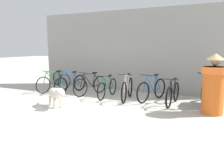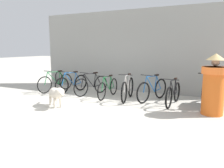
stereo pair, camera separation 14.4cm
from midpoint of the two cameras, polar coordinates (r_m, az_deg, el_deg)
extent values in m
plane|color=#B7B2A5|center=(6.32, -8.69, -6.89)|extent=(60.00, 60.00, 0.00)
cube|color=gray|center=(9.13, 3.69, 8.59)|extent=(7.74, 0.20, 3.25)
torus|color=black|center=(8.88, -16.75, -0.21)|extent=(0.18, 0.66, 0.67)
torus|color=black|center=(9.50, -11.54, 0.62)|extent=(0.18, 0.66, 0.67)
cylinder|color=#1E7238|center=(9.08, -14.70, 1.47)|extent=(0.14, 0.51, 0.55)
cylinder|color=#1E7238|center=(9.27, -13.20, 1.58)|extent=(0.06, 0.14, 0.51)
cylinder|color=#1E7238|center=(9.08, -14.50, 3.07)|extent=(0.16, 0.60, 0.06)
cylinder|color=#1E7238|center=(9.39, -12.45, 0.32)|extent=(0.11, 0.39, 0.08)
cylinder|color=#1E7238|center=(9.38, -12.26, 1.87)|extent=(0.10, 0.31, 0.46)
cylinder|color=#1E7238|center=(8.89, -16.40, 1.39)|extent=(0.07, 0.19, 0.49)
cube|color=black|center=(9.26, -13.01, 3.33)|extent=(0.11, 0.19, 0.05)
cylinder|color=black|center=(8.90, -16.07, 3.24)|extent=(0.45, 0.12, 0.02)
torus|color=black|center=(8.51, -12.47, -0.46)|extent=(0.19, 0.66, 0.66)
torus|color=black|center=(9.15, -7.70, 0.37)|extent=(0.19, 0.66, 0.66)
cylinder|color=#1959A5|center=(8.72, -10.58, 1.26)|extent=(0.13, 0.48, 0.55)
cylinder|color=#1959A5|center=(8.91, -9.21, 1.37)|extent=(0.05, 0.13, 0.50)
cylinder|color=#1959A5|center=(8.72, -10.39, 2.91)|extent=(0.15, 0.56, 0.06)
cylinder|color=#1959A5|center=(9.03, -8.54, 0.06)|extent=(0.11, 0.37, 0.08)
cylinder|color=#1959A5|center=(9.03, -8.35, 1.65)|extent=(0.09, 0.29, 0.46)
cylinder|color=#1959A5|center=(8.52, -12.14, 1.19)|extent=(0.06, 0.18, 0.49)
cube|color=black|center=(8.90, -9.02, 3.17)|extent=(0.11, 0.19, 0.05)
cylinder|color=black|center=(8.53, -11.82, 3.10)|extent=(0.45, 0.12, 0.02)
torus|color=black|center=(7.96, -7.57, -0.97)|extent=(0.23, 0.66, 0.67)
torus|color=black|center=(8.61, -2.48, -0.09)|extent=(0.23, 0.66, 0.67)
cylinder|color=black|center=(8.17, -5.53, 0.90)|extent=(0.17, 0.48, 0.56)
cylinder|color=black|center=(8.36, -4.06, 1.00)|extent=(0.06, 0.13, 0.51)
cylinder|color=black|center=(8.17, -5.30, 2.69)|extent=(0.19, 0.56, 0.06)
cylinder|color=black|center=(8.49, -3.37, -0.41)|extent=(0.13, 0.37, 0.08)
cylinder|color=black|center=(8.48, -3.15, 1.31)|extent=(0.11, 0.29, 0.47)
cylinder|color=black|center=(7.96, -7.20, 0.83)|extent=(0.08, 0.18, 0.50)
cube|color=black|center=(8.36, -3.84, 2.96)|extent=(0.12, 0.19, 0.05)
cylinder|color=black|center=(7.97, -6.83, 2.91)|extent=(0.45, 0.15, 0.02)
torus|color=black|center=(7.34, -2.15, -1.95)|extent=(0.07, 0.63, 0.63)
torus|color=black|center=(8.26, 0.96, -0.65)|extent=(0.07, 0.63, 0.63)
cylinder|color=#1E7238|center=(7.66, -0.86, 0.08)|extent=(0.05, 0.51, 0.52)
cylinder|color=#1E7238|center=(7.93, 0.03, 0.29)|extent=(0.03, 0.13, 0.48)
cylinder|color=#1E7238|center=(7.67, -0.71, 1.87)|extent=(0.05, 0.59, 0.06)
cylinder|color=#1E7238|center=(8.09, 0.43, -1.04)|extent=(0.04, 0.39, 0.07)
cylinder|color=#1E7238|center=(8.10, 0.57, 0.66)|extent=(0.04, 0.31, 0.44)
cylinder|color=#1E7238|center=(7.37, -1.90, -0.11)|extent=(0.04, 0.18, 0.46)
cube|color=black|center=(7.94, 0.18, 2.24)|extent=(0.08, 0.18, 0.05)
cylinder|color=black|center=(7.40, -1.65, 2.02)|extent=(0.46, 0.04, 0.02)
torus|color=black|center=(6.98, 3.77, -2.26)|extent=(0.16, 0.71, 0.71)
torus|color=black|center=(7.95, 5.46, -0.82)|extent=(0.16, 0.71, 0.71)
cylinder|color=beige|center=(7.31, 4.50, 0.11)|extent=(0.11, 0.50, 0.58)
cylinder|color=beige|center=(7.59, 4.98, 0.32)|extent=(0.05, 0.13, 0.53)
cylinder|color=beige|center=(7.32, 4.62, 2.22)|extent=(0.12, 0.58, 0.06)
cylinder|color=beige|center=(7.77, 5.17, -1.25)|extent=(0.09, 0.38, 0.08)
cylinder|color=beige|center=(7.77, 5.28, 0.73)|extent=(0.08, 0.30, 0.49)
cylinder|color=beige|center=(7.00, 3.94, -0.08)|extent=(0.06, 0.18, 0.52)
cube|color=black|center=(7.60, 5.09, 2.58)|extent=(0.10, 0.19, 0.05)
cylinder|color=black|center=(7.03, 4.11, 2.40)|extent=(0.46, 0.10, 0.02)
torus|color=black|center=(7.03, 8.77, -2.28)|extent=(0.26, 0.68, 0.70)
torus|color=black|center=(7.88, 13.09, -1.14)|extent=(0.26, 0.68, 0.70)
cylinder|color=#1959A5|center=(7.31, 10.61, -0.06)|extent=(0.18, 0.49, 0.58)
cylinder|color=#1959A5|center=(7.56, 11.84, 0.07)|extent=(0.07, 0.13, 0.53)
cylinder|color=#1959A5|center=(7.32, 10.90, 2.01)|extent=(0.21, 0.57, 0.06)
cylinder|color=#1959A5|center=(7.72, 12.34, -1.53)|extent=(0.15, 0.38, 0.08)
cylinder|color=#1959A5|center=(7.72, 12.61, 0.43)|extent=(0.12, 0.30, 0.49)
cylinder|color=#1959A5|center=(7.05, 9.18, -0.16)|extent=(0.08, 0.18, 0.52)
cube|color=black|center=(7.56, 12.13, 2.30)|extent=(0.12, 0.19, 0.05)
cylinder|color=black|center=(7.07, 9.60, 2.26)|extent=(0.45, 0.16, 0.02)
torus|color=black|center=(6.59, 15.23, -3.49)|extent=(0.10, 0.66, 0.66)
torus|color=black|center=(7.51, 17.13, -1.99)|extent=(0.10, 0.66, 0.66)
cylinder|color=black|center=(6.90, 16.11, -1.12)|extent=(0.06, 0.48, 0.55)
cylinder|color=black|center=(7.17, 16.64, -0.89)|extent=(0.04, 0.13, 0.50)
cylinder|color=black|center=(6.91, 16.30, 0.96)|extent=(0.06, 0.56, 0.06)
cylinder|color=black|center=(7.34, 16.80, -2.44)|extent=(0.05, 0.37, 0.08)
cylinder|color=black|center=(7.34, 16.98, -0.47)|extent=(0.05, 0.29, 0.46)
cylinder|color=black|center=(6.61, 15.48, -1.34)|extent=(0.04, 0.17, 0.49)
cube|color=black|center=(7.17, 16.83, 1.35)|extent=(0.08, 0.18, 0.05)
cylinder|color=black|center=(6.63, 15.75, 1.13)|extent=(0.46, 0.05, 0.02)
torus|color=black|center=(6.67, 23.78, -4.09)|extent=(0.17, 0.61, 0.60)
torus|color=black|center=(7.86, 25.01, -2.20)|extent=(0.17, 0.61, 0.60)
cube|color=black|center=(7.23, 24.53, -1.83)|extent=(0.36, 0.96, 0.36)
cube|color=black|center=(7.36, 24.82, 0.14)|extent=(0.29, 0.62, 0.10)
cylinder|color=silver|center=(6.81, 24.30, 0.00)|extent=(0.06, 0.15, 0.59)
cylinder|color=silver|center=(6.74, 23.93, -3.27)|extent=(0.06, 0.21, 0.19)
cylinder|color=black|center=(6.81, 24.52, 2.45)|extent=(0.58, 0.08, 0.03)
sphere|color=silver|center=(6.80, 24.41, 1.42)|extent=(0.15, 0.15, 0.14)
ellipsoid|color=beige|center=(6.82, -14.06, -2.34)|extent=(0.75, 0.63, 0.33)
cylinder|color=beige|center=(6.72, -12.67, -4.79)|extent=(0.10, 0.10, 0.28)
cylinder|color=beige|center=(6.66, -14.14, -4.97)|extent=(0.10, 0.10, 0.28)
cylinder|color=beige|center=(7.10, -13.82, -4.05)|extent=(0.10, 0.10, 0.28)
cylinder|color=beige|center=(7.05, -15.22, -4.22)|extent=(0.10, 0.10, 0.28)
sphere|color=beige|center=(6.42, -12.93, -2.20)|extent=(0.39, 0.39, 0.28)
ellipsoid|color=beige|center=(6.31, -12.56, -2.58)|extent=(0.19, 0.18, 0.11)
cylinder|color=beige|center=(7.26, -15.19, -1.95)|extent=(0.28, 0.20, 0.18)
cylinder|color=orange|center=(6.39, 25.52, -1.66)|extent=(0.56, 0.56, 1.28)
cylinder|color=orange|center=(6.32, 25.88, 3.24)|extent=(0.66, 0.66, 0.18)
sphere|color=tan|center=(6.30, 26.02, 5.15)|extent=(0.20, 0.20, 0.20)
cone|color=tan|center=(6.29, 26.12, 6.42)|extent=(0.48, 0.48, 0.17)
torus|color=black|center=(10.73, -13.35, 1.50)|extent=(0.62, 0.24, 0.65)
camera|label=1|loc=(0.07, -89.39, 0.10)|focal=35.00mm
camera|label=2|loc=(0.07, 90.61, -0.10)|focal=35.00mm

